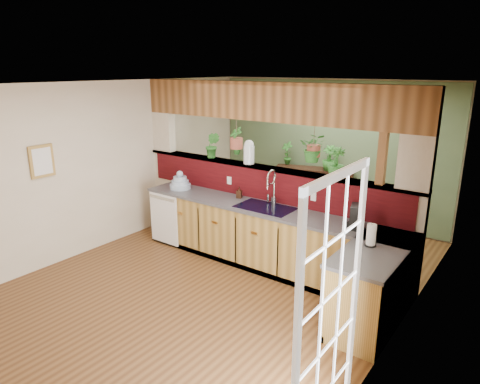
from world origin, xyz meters
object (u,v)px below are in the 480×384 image
Objects in this scene: soap_dispenser at (239,193)px; paper_towel at (371,235)px; faucet at (272,186)px; shelving_console at (313,193)px; dish_stack at (180,183)px; coffee_maker at (357,218)px; glass_jar at (249,152)px.

paper_towel reaches higher than soap_dispenser.
faucet reaches higher than paper_towel.
shelving_console is (-2.06, 2.71, -0.52)m from paper_towel.
faucet is 0.61m from soap_dispenser.
coffee_maker is (2.97, -0.00, 0.04)m from dish_stack.
faucet is 1.76m from paper_towel.
paper_towel is 2.42m from glass_jar.
dish_stack reaches higher than paper_towel.
paper_towel is at bearing -20.19° from glass_jar.
faucet is 1.45× the size of glass_jar.
faucet is 1.67m from dish_stack.
glass_jar is 2.19m from shelving_console.
soap_dispenser is (1.08, 0.15, -0.01)m from dish_stack.
shelving_console is (1.25, 2.28, -0.49)m from dish_stack.
faucet is 1.54× the size of dish_stack.
paper_towel is 3.45m from shelving_console.
coffee_maker is (1.89, -0.15, 0.05)m from soap_dispenser.
dish_stack is 0.24× the size of shelving_console.
soap_dispenser is at bearing -179.75° from faucet.
coffee_maker is 0.80× the size of glass_jar.
glass_jar is at bearing 158.14° from faucet.
glass_jar reaches higher than paper_towel.
glass_jar is (-2.22, 0.81, 0.55)m from paper_towel.
paper_towel is (3.31, -0.44, 0.03)m from dish_stack.
faucet is at bearing -21.86° from glass_jar.
dish_stack reaches higher than shelving_console.
faucet is 1.95× the size of paper_towel.
coffee_maker reaches higher than shelving_console.
glass_jar reaches higher than soap_dispenser.
dish_stack is (-1.65, -0.15, -0.19)m from faucet.
faucet is at bearing 5.24° from dish_stack.
glass_jar reaches higher than dish_stack.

